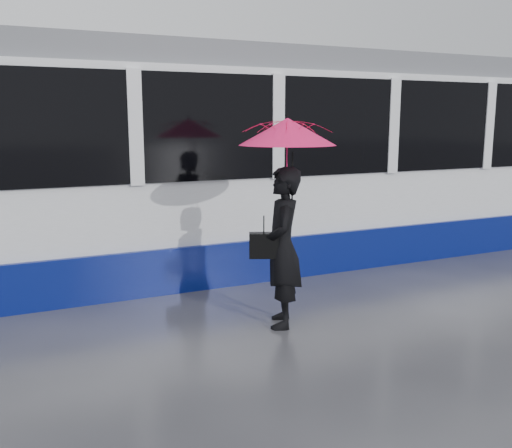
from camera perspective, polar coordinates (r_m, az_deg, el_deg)
ground at (r=6.50m, az=-9.72°, el=-10.48°), size 90.00×90.00×0.00m
rails at (r=8.83m, az=-14.10°, el=-4.98°), size 34.00×1.51×0.02m
tram at (r=8.41m, az=-23.84°, el=4.99°), size 26.00×2.56×3.35m
woman at (r=6.35m, az=2.65°, el=-2.38°), size 0.66×0.77×1.80m
umbrella at (r=6.22m, az=3.14°, el=7.33°), size 1.40×1.40×1.21m
handbag at (r=6.26m, az=0.78°, el=-2.14°), size 0.35×0.26×0.46m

